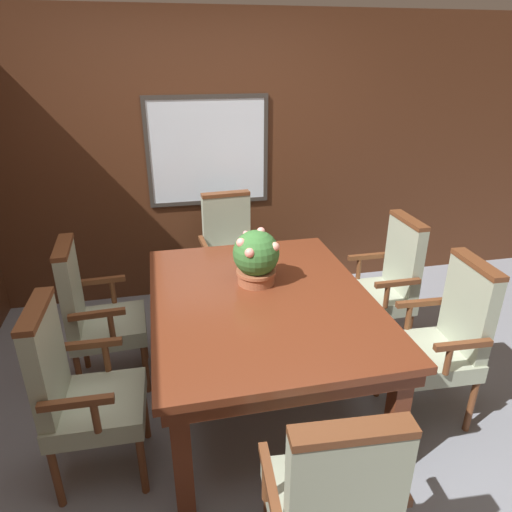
{
  "coord_description": "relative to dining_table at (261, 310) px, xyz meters",
  "views": [
    {
      "loc": [
        -0.4,
        -2.04,
        2.1
      ],
      "look_at": [
        0.14,
        0.45,
        0.97
      ],
      "focal_mm": 32.0,
      "sensor_mm": 36.0,
      "label": 1
    }
  ],
  "objects": [
    {
      "name": "potted_plant",
      "position": [
        0.01,
        0.18,
        0.27
      ],
      "size": [
        0.29,
        0.3,
        0.36
      ],
      "color": "#9E5638",
      "rests_on": "dining_table"
    },
    {
      "name": "wall_back",
      "position": [
        -0.14,
        1.64,
        0.55
      ],
      "size": [
        7.2,
        0.08,
        2.45
      ],
      "color": "#4C2816",
      "rests_on": "ground_plane"
    },
    {
      "name": "chair_right_near",
      "position": [
        1.04,
        -0.35,
        -0.12
      ],
      "size": [
        0.5,
        0.51,
        1.04
      ],
      "rotation": [
        0.0,
        0.0,
        -1.62
      ],
      "color": "brown",
      "rests_on": "ground_plane"
    },
    {
      "name": "chair_left_far",
      "position": [
        -1.03,
        0.4,
        -0.12
      ],
      "size": [
        0.5,
        0.51,
        1.04
      ],
      "rotation": [
        0.0,
        0.0,
        1.61
      ],
      "color": "brown",
      "rests_on": "ground_plane"
    },
    {
      "name": "chair_left_near",
      "position": [
        -1.03,
        -0.37,
        -0.12
      ],
      "size": [
        0.49,
        0.51,
        1.04
      ],
      "rotation": [
        0.0,
        0.0,
        1.54
      ],
      "color": "brown",
      "rests_on": "ground_plane"
    },
    {
      "name": "chair_head_near",
      "position": [
        -0.01,
        -1.25,
        -0.12
      ],
      "size": [
        0.52,
        0.51,
        1.04
      ],
      "rotation": [
        0.0,
        0.0,
        3.07
      ],
      "color": "brown",
      "rests_on": "ground_plane"
    },
    {
      "name": "chair_head_far",
      "position": [
        0.0,
        1.2,
        -0.12
      ],
      "size": [
        0.52,
        0.51,
        1.04
      ],
      "rotation": [
        0.0,
        0.0,
        0.08
      ],
      "color": "brown",
      "rests_on": "ground_plane"
    },
    {
      "name": "ground_plane",
      "position": [
        -0.14,
        -0.3,
        -0.67
      ],
      "size": [
        14.0,
        14.0,
        0.0
      ],
      "primitive_type": "plane",
      "color": "gray"
    },
    {
      "name": "dining_table",
      "position": [
        0.0,
        0.0,
        0.0
      ],
      "size": [
        1.31,
        1.67,
        0.77
      ],
      "color": "maroon",
      "rests_on": "ground_plane"
    },
    {
      "name": "chair_right_far",
      "position": [
        1.04,
        0.39,
        -0.12
      ],
      "size": [
        0.48,
        0.5,
        1.04
      ],
      "rotation": [
        0.0,
        0.0,
        -1.57
      ],
      "color": "brown",
      "rests_on": "ground_plane"
    }
  ]
}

